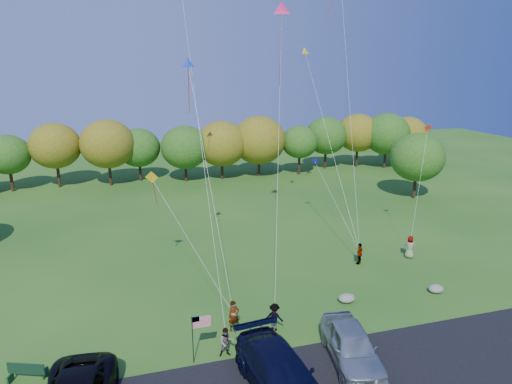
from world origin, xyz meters
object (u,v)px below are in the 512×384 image
minivan_silver (352,346)px  flyer_a (234,316)px  minivan_navy (281,374)px  flyer_b (226,342)px  flyer_d (360,254)px  park_bench (27,371)px  flyer_c (274,317)px  flyer_e (410,247)px  trash_barrel (63,370)px

minivan_silver → flyer_a: (-5.06, 4.63, -0.09)m
minivan_navy → flyer_b: (-1.77, 3.50, -0.23)m
flyer_d → park_bench: (-22.00, -7.58, -0.30)m
minivan_navy → flyer_a: size_ratio=3.68×
minivan_navy → flyer_c: 5.28m
flyer_e → flyer_b: bearing=72.0°
minivan_navy → trash_barrel: size_ratio=7.01×
park_bench → trash_barrel: size_ratio=1.88×
flyer_a → park_bench: bearing=179.4°
flyer_b → flyer_d: size_ratio=0.95×
flyer_b → flyer_d: 14.86m
flyer_d → trash_barrel: flyer_d is taller
park_bench → minivan_silver: bearing=9.8°
flyer_d → flyer_e: 4.37m
park_bench → flyer_e: bearing=37.0°
flyer_a → park_bench: (-10.63, -1.49, -0.36)m
flyer_a → park_bench: size_ratio=1.01×
flyer_c → park_bench: (-12.88, -0.85, -0.27)m
trash_barrel → flyer_a: bearing=11.1°
minivan_silver → flyer_e: bearing=54.4°
minivan_silver → trash_barrel: minivan_silver is taller
minivan_silver → flyer_a: 6.86m
minivan_navy → flyer_e: 18.97m
flyer_a → flyer_d: 12.91m
minivan_silver → trash_barrel: bearing=178.0°
flyer_a → flyer_e: size_ratio=1.00×
flyer_a → flyer_b: flyer_a is taller
flyer_a → trash_barrel: 9.15m
minivan_silver → flyer_c: minivan_silver is taller
minivan_navy → flyer_e: minivan_navy is taller
flyer_a → minivan_navy: bearing=-90.3°
flyer_a → flyer_b: size_ratio=1.13×
flyer_d → park_bench: bearing=-20.9°
flyer_a → minivan_silver: bearing=-51.0°
flyer_b → park_bench: size_ratio=0.89×
minivan_navy → trash_barrel: bearing=151.8°
flyer_e → flyer_a: bearing=66.6°
flyer_e → park_bench: bearing=61.6°
trash_barrel → flyer_c: bearing=5.7°
flyer_b → flyer_e: (16.68, 8.24, 0.10)m
flyer_a → flyer_c: 2.34m
flyer_a → flyer_c: bearing=-24.5°
flyer_b → flyer_d: (12.31, 8.33, 0.04)m
park_bench → trash_barrel: (1.66, -0.27, -0.07)m
flyer_b → flyer_e: size_ratio=0.89×
minivan_navy → park_bench: size_ratio=3.72×
flyer_c → park_bench: bearing=39.9°
minivan_navy → minivan_silver: 4.36m
trash_barrel → flyer_d: bearing=21.1°
minivan_silver → minivan_navy: bearing=-155.9°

